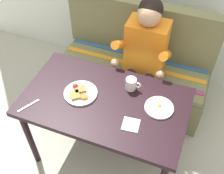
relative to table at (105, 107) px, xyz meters
The scene contains 9 objects.
ground_plane 0.65m from the table, ahead, with size 8.00×8.00×0.00m, color #ABAD9D.
table is the anchor object (origin of this frame).
couch 0.83m from the table, 90.00° to the left, with size 1.44×0.56×1.00m.
person 0.61m from the table, 78.59° to the left, with size 0.45×0.61×1.21m.
plate_breakfast 0.21m from the table, behind, with size 0.25×0.25×0.05m.
plate_eggs 0.40m from the table, 10.05° to the left, with size 0.20×0.20×0.04m.
coffee_mug 0.26m from the table, 52.14° to the left, with size 0.12×0.08×0.09m.
napkin 0.29m from the table, 29.25° to the right, with size 0.11×0.11×0.01m, color silver.
fork 0.55m from the table, 153.65° to the right, with size 0.01×0.17×0.01m, color silver.
Camera 1 is at (0.51, -1.19, 2.27)m, focal length 44.64 mm.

